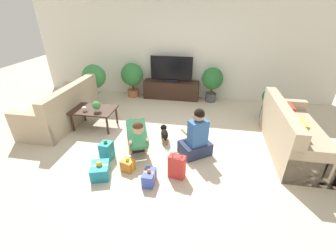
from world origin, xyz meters
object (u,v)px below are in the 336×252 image
at_px(coffee_table, 94,111).
at_px(tabletop_plant, 97,106).
at_px(potted_plant_back_left, 132,76).
at_px(dog, 164,133).
at_px(gift_box_d, 128,165).
at_px(gift_box_b, 149,177).
at_px(mug, 85,109).
at_px(tv, 171,70).
at_px(gift_box_c, 107,151).
at_px(sofa_left, 63,109).
at_px(potted_plant_corner_left, 94,78).
at_px(potted_plant_corner_right, 269,102).
at_px(potted_plant_back_right, 212,80).
at_px(person_kneeling, 137,137).
at_px(tv_console, 171,90).
at_px(sofa_right, 292,135).
at_px(gift_bag_a, 177,166).
at_px(person_sitting, 196,138).
at_px(gift_box_a, 100,170).

xyz_separation_m(coffee_table, tabletop_plant, (0.13, -0.09, 0.17)).
xyz_separation_m(potted_plant_back_left, dog, (1.39, -2.29, -0.44)).
bearing_deg(dog, gift_box_d, 50.58).
bearing_deg(gift_box_b, mug, 141.08).
height_order(coffee_table, tv, tv).
xyz_separation_m(gift_box_c, tabletop_plant, (-0.60, 0.98, 0.39)).
relative_size(sofa_left, potted_plant_corner_left, 2.01).
distance_m(sofa_left, mug, 0.76).
height_order(potted_plant_corner_right, potted_plant_back_left, potted_plant_back_left).
xyz_separation_m(tv, gift_box_b, (0.25, -3.58, -0.71)).
height_order(coffee_table, gift_box_b, coffee_table).
relative_size(potted_plant_back_right, person_kneeling, 1.14).
bearing_deg(tv_console, sofa_right, -40.13).
distance_m(coffee_table, potted_plant_back_left, 2.02).
bearing_deg(gift_box_b, gift_bag_a, 29.17).
distance_m(potted_plant_back_left, tabletop_plant, 2.08).
bearing_deg(potted_plant_corner_left, tv, 14.95).
distance_m(sofa_right, gift_box_c, 3.39).
height_order(gift_box_b, gift_bag_a, gift_bag_a).
relative_size(person_sitting, gift_box_a, 2.27).
xyz_separation_m(potted_plant_back_right, gift_box_b, (-0.88, -3.53, -0.50)).
xyz_separation_m(coffee_table, gift_bag_a, (2.02, -1.32, -0.19)).
height_order(potted_plant_corner_right, dog, potted_plant_corner_right).
distance_m(tv, gift_box_d, 3.42).
bearing_deg(potted_plant_back_right, mug, -141.29).
xyz_separation_m(gift_box_a, gift_box_c, (-0.08, 0.45, 0.06)).
relative_size(tv, person_kneeling, 1.40).
height_order(coffee_table, mug, mug).
bearing_deg(person_kneeling, gift_box_b, -86.62).
distance_m(potted_plant_corner_right, potted_plant_corner_left, 4.56).
relative_size(potted_plant_corner_left, person_sitting, 1.10).
height_order(coffee_table, potted_plant_corner_right, potted_plant_corner_right).
bearing_deg(gift_box_d, sofa_right, 21.71).
relative_size(potted_plant_corner_right, gift_bag_a, 1.71).
distance_m(potted_plant_back_left, person_sitting, 3.35).
distance_m(tv, tabletop_plant, 2.48).
bearing_deg(person_sitting, dog, -64.57).
xyz_separation_m(tv, potted_plant_corner_left, (-2.05, -0.55, -0.16)).
bearing_deg(person_sitting, tv, -107.24).
xyz_separation_m(sofa_left, potted_plant_back_left, (1.07, 1.87, 0.30)).
distance_m(person_kneeling, tabletop_plant, 1.30).
height_order(sofa_left, tv, tv).
relative_size(coffee_table, gift_box_b, 3.23).
distance_m(tv_console, person_sitting, 2.84).
xyz_separation_m(potted_plant_corner_left, gift_box_c, (1.42, -2.56, -0.49)).
relative_size(potted_plant_corner_right, mug, 5.99).
xyz_separation_m(sofa_left, mug, (0.70, -0.25, 0.17)).
distance_m(sofa_right, dog, 2.39).
xyz_separation_m(sofa_left, gift_bag_a, (2.85, -1.44, -0.11)).
height_order(sofa_right, potted_plant_corner_left, potted_plant_corner_left).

